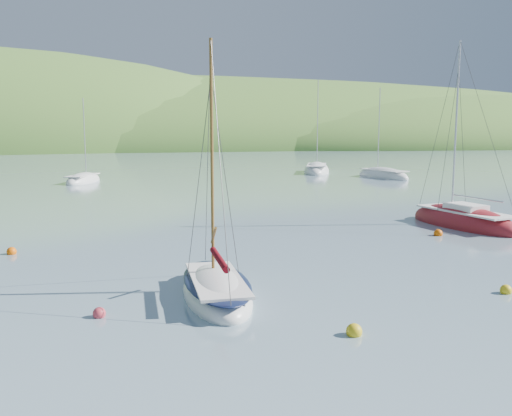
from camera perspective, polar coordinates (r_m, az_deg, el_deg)
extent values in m
plane|color=slate|center=(20.44, 3.51, -9.50)|extent=(700.00, 700.00, 0.00)
ellipsoid|color=#3E6A28|center=(188.90, -10.67, 6.21)|extent=(440.00, 110.00, 44.00)
ellipsoid|color=#3E6A28|center=(202.65, 15.93, 6.16)|extent=(240.00, 100.00, 34.00)
ellipsoid|color=silver|center=(21.18, -3.98, -8.55)|extent=(2.40, 6.52, 1.60)
cube|color=silver|center=(20.89, -3.94, -7.15)|extent=(1.79, 5.08, 0.10)
cylinder|color=brown|center=(21.09, -4.42, 4.85)|extent=(0.12, 0.12, 8.68)
ellipsoid|color=#111A39|center=(21.04, -3.99, -7.32)|extent=(2.36, 6.45, 0.27)
cylinder|color=#5F070E|center=(20.04, -3.69, -5.13)|extent=(0.25, 3.13, 0.24)
ellipsoid|color=maroon|center=(37.83, 19.98, -1.48)|extent=(4.60, 8.79, 2.31)
cube|color=silver|center=(37.59, 20.22, -0.30)|extent=(3.49, 6.84, 0.10)
cylinder|color=#B8B8BD|center=(38.06, 19.36, 7.69)|extent=(0.12, 0.12, 10.46)
cube|color=silver|center=(37.55, 20.24, 0.06)|extent=(2.04, 2.63, 0.42)
cylinder|color=#B8B8BD|center=(36.89, 21.21, 0.92)|extent=(0.95, 3.94, 0.09)
ellipsoid|color=silver|center=(65.87, -16.89, 2.58)|extent=(4.63, 7.46, 1.92)
cube|color=silver|center=(65.68, -16.96, 3.16)|extent=(3.53, 5.79, 0.10)
cylinder|color=#B8B8BD|center=(66.37, -16.77, 6.84)|extent=(0.12, 0.12, 8.45)
ellipsoid|color=silver|center=(76.54, 6.08, 3.66)|extent=(6.23, 9.88, 2.53)
cube|color=silver|center=(76.29, 6.09, 4.31)|extent=(4.75, 7.67, 0.10)
cylinder|color=#B8B8BD|center=(77.42, 6.17, 8.48)|extent=(0.12, 0.12, 11.19)
ellipsoid|color=silver|center=(70.38, 12.58, 3.10)|extent=(5.10, 8.66, 2.23)
cube|color=silver|center=(70.19, 12.69, 3.72)|extent=(3.88, 6.73, 0.10)
cylinder|color=#B8B8BD|center=(70.85, 12.19, 7.72)|extent=(0.12, 0.12, 9.82)
sphere|color=gold|center=(17.69, 9.78, -12.07)|extent=(0.49, 0.49, 0.49)
sphere|color=#C63642|center=(19.67, -15.40, -10.14)|extent=(0.42, 0.42, 0.42)
sphere|color=#E85A05|center=(34.19, 17.76, -2.44)|extent=(0.50, 0.50, 0.50)
sphere|color=#E85A05|center=(30.35, -23.25, -4.04)|extent=(0.47, 0.47, 0.47)
sphere|color=gold|center=(23.48, 23.71, -7.54)|extent=(0.43, 0.43, 0.43)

